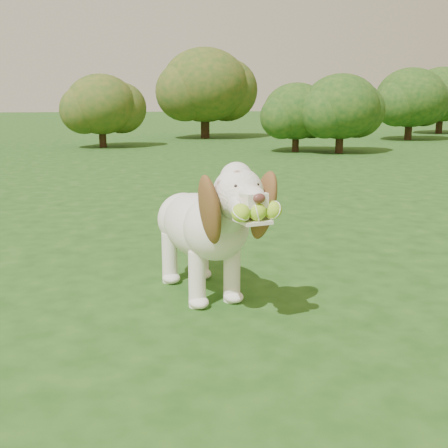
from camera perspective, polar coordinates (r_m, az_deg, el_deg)
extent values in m
plane|color=#194012|center=(3.50, -0.28, -6.14)|extent=(80.00, 80.00, 0.00)
ellipsoid|color=white|center=(3.29, -2.64, -0.13)|extent=(0.52, 0.76, 0.37)
ellipsoid|color=white|center=(3.04, -0.82, -0.37)|extent=(0.44, 0.44, 0.36)
ellipsoid|color=white|center=(3.51, -4.10, 0.52)|extent=(0.40, 0.40, 0.33)
cylinder|color=white|center=(2.90, 0.26, 0.89)|extent=(0.25, 0.32, 0.28)
sphere|color=white|center=(2.75, 1.45, 3.15)|extent=(0.31, 0.31, 0.25)
sphere|color=white|center=(2.76, 1.26, 4.62)|extent=(0.20, 0.20, 0.16)
cube|color=white|center=(2.62, 2.79, 2.55)|extent=(0.14, 0.17, 0.07)
ellipsoid|color=#592D28|center=(2.55, 3.60, 2.61)|extent=(0.07, 0.05, 0.05)
cube|color=white|center=(2.63, 2.93, 0.35)|extent=(0.17, 0.19, 0.02)
ellipsoid|color=brown|center=(2.71, -1.48, 1.43)|extent=(0.17, 0.26, 0.39)
ellipsoid|color=brown|center=(2.84, 4.04, 1.91)|extent=(0.19, 0.24, 0.39)
cylinder|color=white|center=(3.64, -4.92, 1.62)|extent=(0.10, 0.19, 0.14)
cylinder|color=white|center=(3.10, -2.76, -5.61)|extent=(0.12, 0.12, 0.32)
cylinder|color=white|center=(3.18, 0.80, -5.12)|extent=(0.12, 0.12, 0.32)
cylinder|color=white|center=(3.52, -5.54, -3.40)|extent=(0.12, 0.12, 0.32)
cylinder|color=white|center=(3.58, -2.34, -3.03)|extent=(0.12, 0.12, 0.32)
sphere|color=#C4F336|center=(2.55, 1.72, 1.13)|extent=(0.11, 0.11, 0.09)
sphere|color=#C4F336|center=(2.58, 3.36, 1.28)|extent=(0.11, 0.11, 0.09)
sphere|color=#C4F336|center=(2.62, 4.96, 1.43)|extent=(0.11, 0.11, 0.09)
cylinder|color=#382314|center=(15.72, -1.93, 10.13)|extent=(0.24, 0.24, 0.78)
ellipsoid|color=#133E15|center=(15.71, -1.96, 13.93)|extent=(2.35, 2.35, 2.00)
cylinder|color=#382314|center=(18.92, 21.03, 9.56)|extent=(0.20, 0.20, 0.65)
ellipsoid|color=#133E15|center=(18.91, 21.25, 12.17)|extent=(1.95, 1.95, 1.66)
cylinder|color=#382314|center=(15.85, 18.23, 9.20)|extent=(0.19, 0.19, 0.60)
ellipsoid|color=#133E15|center=(15.83, 18.44, 12.10)|extent=(1.81, 1.81, 1.54)
cylinder|color=#382314|center=(13.15, -12.23, 8.75)|extent=(0.16, 0.16, 0.52)
ellipsoid|color=#133E15|center=(13.13, -12.38, 11.80)|extent=(1.57, 1.57, 1.34)
cylinder|color=#382314|center=(11.80, 11.64, 8.31)|extent=(0.16, 0.16, 0.51)
ellipsoid|color=#133E15|center=(11.76, 11.80, 11.61)|extent=(1.53, 1.53, 1.30)
cylinder|color=#382314|center=(11.96, 7.28, 8.39)|extent=(0.14, 0.14, 0.46)
ellipsoid|color=#133E15|center=(11.93, 7.37, 11.30)|extent=(1.37, 1.37, 1.16)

